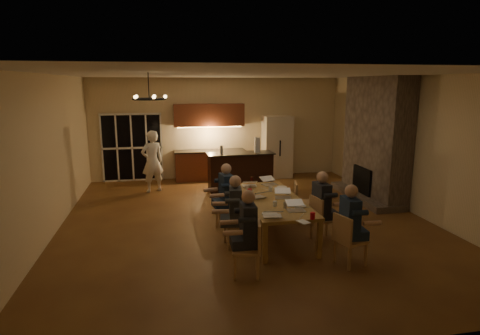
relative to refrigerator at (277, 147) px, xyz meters
name	(u,v)px	position (x,y,z in m)	size (l,w,h in m)	color
floor	(246,222)	(-1.90, -4.15, -1.00)	(9.00, 9.00, 0.00)	brown
back_wall	(218,128)	(-1.90, 0.37, 0.60)	(8.00, 0.04, 3.20)	beige
left_wall	(46,157)	(-5.92, -4.15, 0.60)	(0.04, 9.00, 3.20)	beige
right_wall	(415,145)	(2.12, -4.15, 0.60)	(0.04, 9.00, 3.20)	beige
ceiling	(247,73)	(-1.90, -4.15, 2.22)	(8.00, 9.00, 0.04)	white
french_doors	(132,148)	(-4.60, 0.32, 0.05)	(1.86, 0.08, 2.10)	black
fireplace	(376,139)	(1.80, -2.95, 0.60)	(0.58, 2.50, 3.20)	#695C52
kitchenette	(210,142)	(-2.20, 0.05, 0.20)	(2.24, 0.68, 2.40)	brown
refrigerator	(277,147)	(0.00, 0.00, 0.00)	(0.90, 0.68, 2.00)	beige
dining_table	(272,216)	(-1.54, -4.96, -0.62)	(1.10, 2.72, 0.75)	#B69148
bar_island	(240,171)	(-1.50, -1.41, -0.46)	(1.90, 0.68, 1.08)	black
chair_left_near	(246,249)	(-2.44, -6.63, -0.55)	(0.44, 0.44, 0.89)	tan
chair_left_mid	(236,223)	(-2.37, -5.42, -0.55)	(0.44, 0.44, 0.89)	tan
chair_left_far	(226,206)	(-2.38, -4.30, -0.55)	(0.44, 0.44, 0.89)	tan
chair_right_near	(351,240)	(-0.63, -6.59, -0.55)	(0.44, 0.44, 0.89)	tan
chair_right_mid	(325,218)	(-0.63, -5.48, -0.55)	(0.44, 0.44, 0.89)	tan
chair_right_far	(305,202)	(-0.64, -4.39, -0.55)	(0.44, 0.44, 0.89)	tan
person_left_near	(248,232)	(-2.38, -6.53, -0.31)	(0.60, 0.60, 1.38)	#23272D
person_right_near	(349,224)	(-0.63, -6.52, -0.31)	(0.60, 0.60, 1.38)	#1B2F45
person_left_mid	(235,212)	(-2.40, -5.49, -0.31)	(0.60, 0.60, 1.38)	#393F43
person_right_mid	(321,206)	(-0.71, -5.47, -0.31)	(0.60, 0.60, 1.38)	#23272D
person_left_far	(226,195)	(-2.38, -4.36, -0.31)	(0.60, 0.60, 1.38)	#1B2F45
standing_person	(152,161)	(-3.97, -1.13, -0.13)	(0.64, 0.42, 1.75)	white
chandelier	(149,99)	(-3.87, -5.24, 1.75)	(0.58, 0.58, 0.03)	black
laptop_a	(272,210)	(-1.85, -6.04, -0.14)	(0.32, 0.28, 0.23)	silver
laptop_b	(296,205)	(-1.34, -5.83, -0.14)	(0.32, 0.28, 0.23)	silver
laptop_c	(257,192)	(-1.84, -4.85, -0.14)	(0.32, 0.28, 0.23)	silver
laptop_d	(283,193)	(-1.33, -4.97, -0.14)	(0.32, 0.28, 0.23)	silver
laptop_e	(249,181)	(-1.78, -3.90, -0.14)	(0.32, 0.28, 0.23)	silver
laptop_f	(269,180)	(-1.31, -3.88, -0.14)	(0.32, 0.28, 0.23)	silver
mug_front	(275,204)	(-1.64, -5.48, -0.20)	(0.08, 0.08, 0.10)	white
mug_mid	(271,189)	(-1.44, -4.44, -0.20)	(0.09, 0.09, 0.10)	white
mug_back	(247,188)	(-1.90, -4.21, -0.20)	(0.08, 0.08, 0.10)	white
redcup_near	(313,216)	(-1.21, -6.31, -0.19)	(0.08, 0.08, 0.12)	red
redcup_mid	(250,192)	(-1.93, -4.57, -0.19)	(0.09, 0.09, 0.12)	red
can_silver	(285,205)	(-1.50, -5.64, -0.19)	(0.06, 0.06, 0.12)	#B2B2B7
can_cola	(252,179)	(-1.65, -3.52, -0.19)	(0.07, 0.07, 0.12)	#3F0F0C
can_right	(287,192)	(-1.16, -4.74, -0.19)	(0.07, 0.07, 0.12)	#B2B2B7
plate_near	(300,206)	(-1.18, -5.57, -0.24)	(0.24, 0.24, 0.02)	white
plate_left	(270,214)	(-1.86, -5.92, -0.24)	(0.28, 0.28, 0.02)	white
plate_far	(282,187)	(-1.10, -4.17, -0.24)	(0.23, 0.23, 0.02)	white
notepad	(303,222)	(-1.42, -6.43, -0.24)	(0.15, 0.21, 0.01)	white
bar_bottle	(221,150)	(-2.05, -1.46, 0.20)	(0.08, 0.08, 0.24)	#99999E
bar_blender	(257,145)	(-1.01, -1.44, 0.30)	(0.14, 0.14, 0.44)	silver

